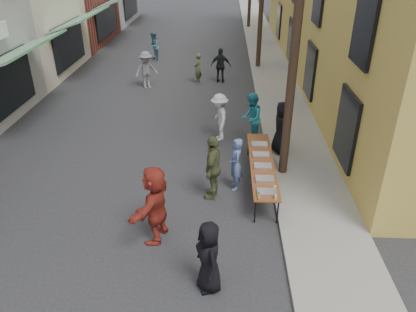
# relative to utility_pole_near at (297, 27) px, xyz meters

# --- Properties ---
(ground) EXTENTS (120.00, 120.00, 0.00)m
(ground) POSITION_rel_utility_pole_near_xyz_m (-4.30, -3.00, -4.50)
(ground) COLOR #28282B
(ground) RESTS_ON ground
(sidewalk) EXTENTS (2.20, 60.00, 0.10)m
(sidewalk) POSITION_rel_utility_pole_near_xyz_m (0.70, 12.00, -4.45)
(sidewalk) COLOR gray
(sidewalk) RESTS_ON ground
(utility_pole_near) EXTENTS (0.26, 0.26, 9.00)m
(utility_pole_near) POSITION_rel_utility_pole_near_xyz_m (0.00, 0.00, 0.00)
(utility_pole_near) COLOR #2D2116
(utility_pole_near) RESTS_ON ground
(serving_table) EXTENTS (0.70, 4.00, 0.75)m
(serving_table) POSITION_rel_utility_pole_near_xyz_m (-0.73, -0.65, -3.79)
(serving_table) COLOR maroon
(serving_table) RESTS_ON ground
(catering_tray_sausage) EXTENTS (0.50, 0.33, 0.08)m
(catering_tray_sausage) POSITION_rel_utility_pole_near_xyz_m (-0.73, -2.30, -3.71)
(catering_tray_sausage) COLOR maroon
(catering_tray_sausage) RESTS_ON serving_table
(catering_tray_foil_b) EXTENTS (0.50, 0.33, 0.08)m
(catering_tray_foil_b) POSITION_rel_utility_pole_near_xyz_m (-0.73, -1.65, -3.71)
(catering_tray_foil_b) COLOR #B2B2B7
(catering_tray_foil_b) RESTS_ON serving_table
(catering_tray_buns) EXTENTS (0.50, 0.33, 0.08)m
(catering_tray_buns) POSITION_rel_utility_pole_near_xyz_m (-0.73, -0.95, -3.71)
(catering_tray_buns) COLOR tan
(catering_tray_buns) RESTS_ON serving_table
(catering_tray_foil_d) EXTENTS (0.50, 0.33, 0.08)m
(catering_tray_foil_d) POSITION_rel_utility_pole_near_xyz_m (-0.73, -0.25, -3.71)
(catering_tray_foil_d) COLOR #B2B2B7
(catering_tray_foil_d) RESTS_ON serving_table
(catering_tray_buns_end) EXTENTS (0.50, 0.33, 0.08)m
(catering_tray_buns_end) POSITION_rel_utility_pole_near_xyz_m (-0.73, 0.45, -3.71)
(catering_tray_buns_end) COLOR tan
(catering_tray_buns_end) RESTS_ON serving_table
(condiment_jar_a) EXTENTS (0.07, 0.07, 0.08)m
(condiment_jar_a) POSITION_rel_utility_pole_near_xyz_m (-0.95, -2.60, -3.71)
(condiment_jar_a) COLOR #A57F26
(condiment_jar_a) RESTS_ON serving_table
(condiment_jar_b) EXTENTS (0.07, 0.07, 0.08)m
(condiment_jar_b) POSITION_rel_utility_pole_near_xyz_m (-0.95, -2.50, -3.71)
(condiment_jar_b) COLOR #A57F26
(condiment_jar_b) RESTS_ON serving_table
(condiment_jar_c) EXTENTS (0.07, 0.07, 0.08)m
(condiment_jar_c) POSITION_rel_utility_pole_near_xyz_m (-0.95, -2.40, -3.71)
(condiment_jar_c) COLOR #A57F26
(condiment_jar_c) RESTS_ON serving_table
(cup_stack) EXTENTS (0.08, 0.08, 0.12)m
(cup_stack) POSITION_rel_utility_pole_near_xyz_m (-0.53, -2.55, -3.69)
(cup_stack) COLOR tan
(cup_stack) RESTS_ON serving_table
(guest_front_a) EXTENTS (0.77, 0.94, 1.65)m
(guest_front_a) POSITION_rel_utility_pole_near_xyz_m (-2.12, -4.79, -3.68)
(guest_front_a) COLOR black
(guest_front_a) RESTS_ON ground
(guest_front_b) EXTENTS (0.45, 0.63, 1.60)m
(guest_front_b) POSITION_rel_utility_pole_near_xyz_m (-1.50, -0.87, -3.70)
(guest_front_b) COLOR #536BA1
(guest_front_b) RESTS_ON ground
(guest_front_c) EXTENTS (0.79, 0.96, 1.83)m
(guest_front_c) POSITION_rel_utility_pole_near_xyz_m (-0.90, 2.30, -3.59)
(guest_front_c) COLOR teal
(guest_front_c) RESTS_ON ground
(guest_front_d) EXTENTS (0.85, 1.22, 1.74)m
(guest_front_d) POSITION_rel_utility_pole_near_xyz_m (-2.03, 2.44, -3.63)
(guest_front_d) COLOR silver
(guest_front_d) RESTS_ON ground
(guest_front_e) EXTENTS (0.70, 1.19, 1.90)m
(guest_front_e) POSITION_rel_utility_pole_near_xyz_m (-2.14, -1.35, -3.55)
(guest_front_e) COLOR #4F5431
(guest_front_e) RESTS_ON ground
(guest_queue_back) EXTENTS (1.01, 1.92, 1.98)m
(guest_queue_back) POSITION_rel_utility_pole_near_xyz_m (-3.46, -3.22, -3.51)
(guest_queue_back) COLOR #A13023
(guest_queue_back) RESTS_ON ground
(server) EXTENTS (0.80, 1.00, 1.79)m
(server) POSITION_rel_utility_pole_near_xyz_m (0.05, 1.35, -3.50)
(server) COLOR black
(server) RESTS_ON sidewalk
(passerby_left) EXTENTS (1.34, 1.19, 1.81)m
(passerby_left) POSITION_rel_utility_pole_near_xyz_m (-5.71, 8.15, -3.60)
(passerby_left) COLOR slate
(passerby_left) RESTS_ON ground
(passerby_mid) EXTENTS (1.07, 0.55, 1.74)m
(passerby_mid) POSITION_rel_utility_pole_near_xyz_m (-2.09, 9.21, -3.63)
(passerby_mid) COLOR black
(passerby_mid) RESTS_ON ground
(passerby_right) EXTENTS (0.50, 0.63, 1.50)m
(passerby_right) POSITION_rel_utility_pole_near_xyz_m (-3.25, 9.08, -3.75)
(passerby_right) COLOR #445330
(passerby_right) RESTS_ON ground
(passerby_far) EXTENTS (0.73, 0.90, 1.72)m
(passerby_far) POSITION_rel_utility_pole_near_xyz_m (-6.19, 13.31, -3.64)
(passerby_far) COLOR #456E85
(passerby_far) RESTS_ON ground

